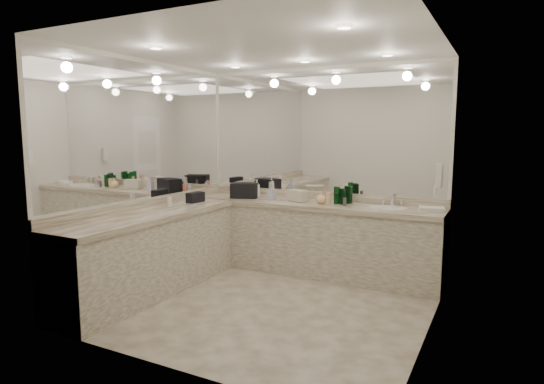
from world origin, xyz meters
The scene contains 38 objects.
floor centered at (0.00, 0.00, 0.00)m, with size 3.20×3.20×0.00m, color #BFB5A1.
ceiling centered at (0.00, 0.00, 2.60)m, with size 3.20×3.20×0.00m, color white.
wall_back centered at (0.00, 1.50, 1.30)m, with size 3.20×0.02×2.60m, color silver.
wall_left centered at (-1.60, 0.00, 1.30)m, with size 0.02×3.00×2.60m, color silver.
wall_right centered at (1.60, 0.00, 1.30)m, with size 0.02×3.00×2.60m, color silver.
vanity_back_base centered at (0.00, 1.20, 0.42)m, with size 3.20×0.60×0.84m, color beige.
vanity_back_top centered at (0.00, 1.19, 0.87)m, with size 3.20×0.64×0.06m, color beige.
vanity_left_base centered at (-1.30, -0.30, 0.42)m, with size 0.60×2.40×0.84m, color beige.
vanity_left_top centered at (-1.29, -0.30, 0.87)m, with size 0.64×2.42×0.06m, color beige.
backsplash_back centered at (0.00, 1.48, 0.95)m, with size 3.20×0.04×0.10m, color beige.
backsplash_left centered at (-1.58, 0.00, 0.95)m, with size 0.04×3.00×0.10m, color beige.
mirror_back centered at (0.00, 1.49, 1.77)m, with size 3.12×0.01×1.55m, color white.
mirror_left centered at (-1.59, 0.00, 1.77)m, with size 0.01×2.92×1.55m, color white.
sink centered at (0.95, 1.20, 0.90)m, with size 0.44×0.44×0.03m, color white.
faucet centered at (0.95, 1.41, 0.97)m, with size 0.24×0.16×0.14m, color silver.
wall_phone centered at (1.56, 0.70, 1.35)m, with size 0.06×0.10×0.24m, color white.
door centered at (1.59, -0.50, 1.05)m, with size 0.02×0.82×2.10m, color white.
black_toiletry_bag centered at (-0.95, 1.15, 1.00)m, with size 0.35×0.22×0.20m, color black.
black_bag_spill centered at (-1.30, 0.54, 0.96)m, with size 0.11×0.24×0.13m, color black.
cream_cosmetic_case centered at (-0.19, 1.20, 0.97)m, with size 0.24×0.15×0.14m, color beige.
hand_towel centered at (1.43, 1.23, 0.92)m, with size 0.27×0.18×0.04m, color white.
lotion_left centered at (-1.30, 0.05, 0.96)m, with size 0.05×0.05×0.12m, color white.
soap_bottle_a centered at (-0.83, 1.27, 1.02)m, with size 0.09×0.09×0.24m, color silver.
soap_bottle_b centered at (-0.56, 1.18, 1.00)m, with size 0.09×0.09×0.20m, color #B1B0CC.
soap_bottle_c centered at (0.15, 1.14, 0.98)m, with size 0.12×0.12×0.16m, color #E6BD80.
green_bottle_0 centered at (0.44, 1.35, 1.00)m, with size 0.07×0.07×0.21m, color #0C511D.
green_bottle_1 centered at (0.35, 1.32, 0.99)m, with size 0.07×0.07×0.18m, color #0C511D.
green_bottle_2 centered at (0.40, 1.21, 1.00)m, with size 0.07×0.07×0.20m, color #0C511D.
green_bottle_3 centered at (0.32, 1.21, 1.01)m, with size 0.07×0.07×0.21m, color #0C511D.
green_bottle_4 centered at (0.42, 1.32, 1.01)m, with size 0.07×0.07×0.22m, color #0C511D.
amenity_bottle_0 centered at (0.31, 1.27, 0.96)m, with size 0.04×0.04×0.13m, color #E0B28C.
amenity_bottle_1 centered at (-1.06, 1.31, 0.97)m, with size 0.04×0.04×0.15m, color #3F3F4C.
amenity_bottle_2 centered at (-1.21, 1.28, 0.96)m, with size 0.04×0.04×0.11m, color silver.
amenity_bottle_3 centered at (-1.19, 1.20, 0.96)m, with size 0.06×0.06×0.13m, color #E57F66.
amenity_bottle_4 centered at (-0.90, 1.19, 0.97)m, with size 0.06×0.06×0.14m, color white.
amenity_bottle_5 centered at (-1.16, 1.26, 0.94)m, with size 0.05×0.05×0.08m, color #E57F66.
amenity_bottle_6 centered at (0.24, 1.15, 0.97)m, with size 0.05×0.05×0.15m, color #E0B28C.
amenity_bottle_7 centered at (0.45, 1.13, 0.95)m, with size 0.04×0.04×0.10m, color #3F3F4C.
Camera 1 is at (2.14, -4.02, 1.77)m, focal length 30.00 mm.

